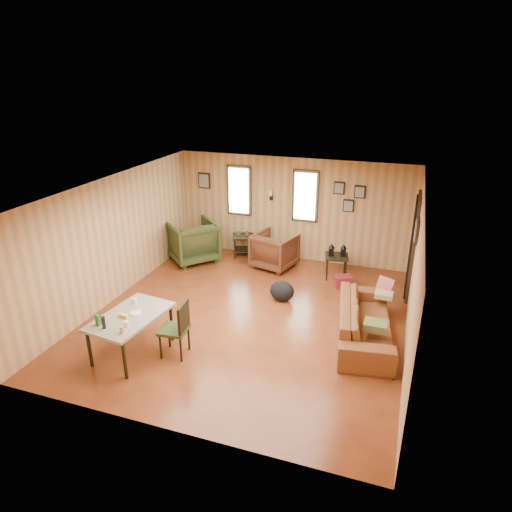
# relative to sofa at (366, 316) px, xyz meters

# --- Properties ---
(room) EXTENTS (5.54, 6.04, 2.44)m
(room) POSITION_rel_sofa_xyz_m (-1.91, 0.32, 0.78)
(room) COLOR brown
(room) RESTS_ON ground
(sofa) EXTENTS (0.95, 2.26, 0.86)m
(sofa) POSITION_rel_sofa_xyz_m (0.00, 0.00, 0.00)
(sofa) COLOR brown
(sofa) RESTS_ON ground
(recliner_brown) EXTENTS (1.04, 1.00, 0.89)m
(recliner_brown) POSITION_rel_sofa_xyz_m (-2.29, 2.37, 0.02)
(recliner_brown) COLOR #532B18
(recliner_brown) RESTS_ON ground
(recliner_green) EXTENTS (1.39, 1.39, 1.05)m
(recliner_green) POSITION_rel_sofa_xyz_m (-4.23, 2.12, 0.10)
(recliner_green) COLOR #303B1B
(recliner_green) RESTS_ON ground
(end_table) EXTENTS (0.64, 0.61, 0.64)m
(end_table) POSITION_rel_sofa_xyz_m (-3.20, 2.77, -0.07)
(end_table) COLOR black
(end_table) RESTS_ON ground
(side_table) EXTENTS (0.57, 0.57, 0.78)m
(side_table) POSITION_rel_sofa_xyz_m (-0.87, 2.27, 0.10)
(side_table) COLOR black
(side_table) RESTS_ON ground
(cooler) EXTENTS (0.41, 0.36, 0.24)m
(cooler) POSITION_rel_sofa_xyz_m (-0.64, 1.85, -0.31)
(cooler) COLOR maroon
(cooler) RESTS_ON ground
(backpack) EXTENTS (0.59, 0.53, 0.41)m
(backpack) POSITION_rel_sofa_xyz_m (-1.68, 0.84, -0.22)
(backpack) COLOR black
(backpack) RESTS_ON ground
(sofa_pillows) EXTENTS (0.39, 1.57, 0.33)m
(sofa_pillows) POSITION_rel_sofa_xyz_m (0.21, 0.28, 0.07)
(sofa_pillows) COLOR brown
(sofa_pillows) RESTS_ON sofa
(dining_table) EXTENTS (0.96, 1.42, 0.88)m
(dining_table) POSITION_rel_sofa_xyz_m (-3.44, -1.64, 0.19)
(dining_table) COLOR gray
(dining_table) RESTS_ON ground
(dining_chair) EXTENTS (0.46, 0.46, 0.92)m
(dining_chair) POSITION_rel_sofa_xyz_m (-2.72, -1.44, 0.09)
(dining_chair) COLOR #303B1B
(dining_chair) RESTS_ON ground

